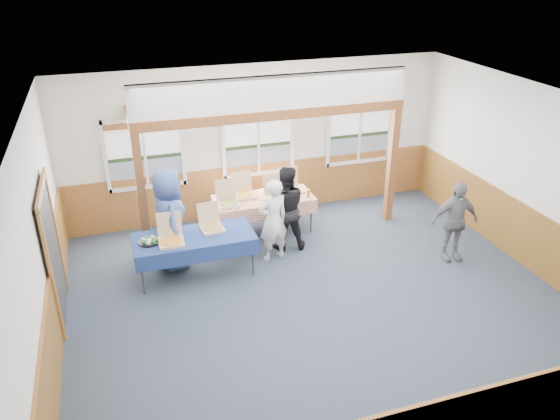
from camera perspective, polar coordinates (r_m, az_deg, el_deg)
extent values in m
plane|color=#283542|center=(9.13, 3.91, -9.22)|extent=(8.00, 8.00, 0.00)
plane|color=white|center=(7.75, 4.63, 10.55)|extent=(8.00, 8.00, 0.00)
plane|color=silver|center=(11.39, -2.36, 7.18)|extent=(8.00, 0.00, 8.00)
plane|color=silver|center=(5.75, 17.74, -14.80)|extent=(8.00, 0.00, 8.00)
plane|color=silver|center=(7.88, -23.95, -4.06)|extent=(0.00, 8.00, 8.00)
plane|color=silver|center=(10.40, 25.17, 2.83)|extent=(0.00, 8.00, 8.00)
cube|color=brown|center=(11.74, -2.23, 2.29)|extent=(7.98, 0.05, 1.10)
cube|color=brown|center=(8.41, -22.50, -10.28)|extent=(0.05, 6.98, 1.10)
cube|color=brown|center=(10.80, 24.04, -2.31)|extent=(0.05, 6.98, 1.10)
cube|color=#2F2F2F|center=(8.92, -22.69, -4.35)|extent=(0.06, 1.30, 2.10)
cube|color=white|center=(11.23, -13.58, 2.40)|extent=(1.52, 0.05, 0.08)
cube|color=white|center=(10.77, -14.34, 9.15)|extent=(1.52, 0.05, 0.08)
cube|color=white|center=(10.96, -17.80, 5.19)|extent=(0.08, 0.05, 1.46)
cube|color=white|center=(11.04, -10.13, 6.19)|extent=(0.08, 0.05, 1.46)
cube|color=white|center=(10.98, -13.95, 5.71)|extent=(0.05, 0.05, 1.30)
cube|color=slate|center=(11.15, -13.76, 3.89)|extent=(1.40, 0.02, 0.52)
cube|color=#1F361B|center=(11.05, -13.92, 5.33)|extent=(1.40, 0.02, 0.08)
cube|color=silver|center=(10.92, -14.14, 7.25)|extent=(1.40, 0.02, 0.70)
cube|color=brown|center=(10.78, -14.27, 8.62)|extent=(1.40, 0.07, 0.10)
cube|color=white|center=(11.58, -2.21, 3.86)|extent=(1.52, 0.05, 0.08)
cube|color=white|center=(11.13, -2.33, 10.46)|extent=(1.52, 0.05, 0.08)
cube|color=white|center=(11.17, -5.95, 6.69)|extent=(0.08, 0.05, 1.46)
cube|color=white|center=(11.55, 1.29, 7.46)|extent=(0.08, 0.05, 1.46)
cube|color=white|center=(11.34, -2.27, 7.09)|extent=(0.05, 0.05, 1.30)
cube|color=slate|center=(11.50, -2.29, 5.31)|extent=(1.40, 0.02, 0.52)
cube|color=#1F361B|center=(11.40, -2.32, 6.72)|extent=(1.40, 0.02, 0.08)
cube|color=silver|center=(11.28, -2.35, 8.59)|extent=(1.40, 0.02, 0.70)
cube|color=brown|center=(11.14, -2.30, 9.94)|extent=(1.40, 0.07, 0.10)
cube|color=white|center=(12.35, 8.14, 5.05)|extent=(1.52, 0.05, 0.08)
cube|color=white|center=(11.94, 8.56, 11.25)|extent=(1.52, 0.05, 0.08)
cube|color=white|center=(11.83, 5.08, 7.82)|extent=(0.08, 0.05, 1.46)
cube|color=white|center=(12.46, 11.44, 8.34)|extent=(0.08, 0.05, 1.46)
cube|color=white|center=(12.13, 8.34, 8.10)|extent=(0.05, 0.05, 1.30)
cube|color=slate|center=(12.28, 8.15, 6.42)|extent=(1.40, 0.02, 0.52)
cube|color=#1F361B|center=(12.19, 8.23, 7.74)|extent=(1.40, 0.02, 0.08)
cube|color=silver|center=(12.08, 8.35, 9.50)|extent=(1.40, 0.02, 0.70)
cube|color=brown|center=(11.95, 8.57, 10.76)|extent=(1.40, 0.07, 0.10)
cube|color=brown|center=(10.05, -14.24, 1.33)|extent=(0.15, 0.15, 2.40)
cube|color=brown|center=(11.40, 11.59, 4.54)|extent=(0.15, 0.15, 2.40)
cube|color=brown|center=(10.03, -0.55, 9.94)|extent=(5.15, 0.18, 0.18)
cylinder|color=#2F2F2F|center=(9.30, -14.19, -6.63)|extent=(0.04, 0.04, 0.73)
cylinder|color=#2F2F2F|center=(9.92, -14.56, -4.50)|extent=(0.04, 0.04, 0.73)
cylinder|color=#2F2F2F|center=(9.53, -2.87, -4.95)|extent=(0.04, 0.04, 0.73)
cylinder|color=#2F2F2F|center=(10.13, -3.94, -2.98)|extent=(0.04, 0.04, 0.73)
cube|color=#2F2F2F|center=(9.49, -8.98, -2.82)|extent=(2.17, 1.51, 0.03)
cube|color=navy|center=(9.48, -8.99, -2.72)|extent=(2.25, 1.59, 0.01)
cube|color=navy|center=(9.16, -8.45, -4.78)|extent=(1.92, 0.76, 0.28)
cube|color=navy|center=(9.94, -9.37, -2.27)|extent=(1.92, 0.76, 0.28)
cylinder|color=#2F2F2F|center=(10.49, -5.83, -1.97)|extent=(0.04, 0.04, 0.73)
cylinder|color=#2F2F2F|center=(11.08, -6.59, -0.43)|extent=(0.04, 0.04, 0.73)
cylinder|color=#2F2F2F|center=(10.94, 3.27, -0.64)|extent=(0.04, 0.04, 0.73)
cylinder|color=#2F2F2F|center=(11.51, 2.08, 0.77)|extent=(0.04, 0.04, 0.73)
cube|color=#2F2F2F|center=(10.81, -1.72, 1.22)|extent=(2.05, 1.51, 0.03)
cube|color=red|center=(10.81, -1.72, 1.31)|extent=(2.13, 1.59, 0.01)
cube|color=red|center=(10.50, -1.05, -0.32)|extent=(1.78, 0.83, 0.28)
cube|color=red|center=(11.24, -2.32, 1.49)|extent=(1.78, 0.83, 0.28)
cube|color=beige|center=(9.30, -11.27, -3.33)|extent=(0.44, 0.44, 0.05)
cylinder|color=gold|center=(9.28, -11.29, -3.17)|extent=(0.39, 0.39, 0.01)
cube|color=beige|center=(9.42, -11.50, -1.40)|extent=(0.42, 0.12, 0.41)
cube|color=beige|center=(9.62, -7.07, -1.96)|extent=(0.42, 0.42, 0.04)
cylinder|color=#DBC665|center=(9.61, -7.08, -1.81)|extent=(0.37, 0.37, 0.01)
cube|color=beige|center=(9.73, -7.53, -0.27)|extent=(0.39, 0.12, 0.38)
cube|color=beige|center=(10.51, -5.43, 0.61)|extent=(0.41, 0.41, 0.04)
cylinder|color=#B89339|center=(10.49, -5.44, 0.75)|extent=(0.36, 0.36, 0.01)
cube|color=beige|center=(10.63, -5.71, 2.18)|extent=(0.40, 0.11, 0.39)
cube|color=beige|center=(10.84, -3.72, 1.51)|extent=(0.41, 0.41, 0.04)
cylinder|color=gold|center=(10.83, -3.72, 1.65)|extent=(0.36, 0.36, 0.01)
cube|color=beige|center=(10.97, -4.03, 3.04)|extent=(0.40, 0.11, 0.39)
cube|color=beige|center=(10.76, -0.26, 1.35)|extent=(0.45, 0.45, 0.04)
cylinder|color=#B89339|center=(10.74, -0.26, 1.49)|extent=(0.39, 0.39, 0.01)
cube|color=beige|center=(10.86, -0.86, 2.77)|extent=(0.39, 0.17, 0.37)
cube|color=beige|center=(11.06, 1.37, 2.07)|extent=(0.42, 0.42, 0.04)
cylinder|color=#DBC665|center=(11.05, 1.37, 2.21)|extent=(0.36, 0.36, 0.01)
cube|color=beige|center=(11.18, 0.92, 3.56)|extent=(0.40, 0.11, 0.39)
cylinder|color=black|center=(9.41, -13.50, -3.24)|extent=(0.37, 0.37, 0.03)
cylinder|color=white|center=(9.40, -13.51, -3.11)|extent=(0.08, 0.08, 0.04)
sphere|color=#2C742D|center=(9.40, -12.91, -3.00)|extent=(0.08, 0.08, 0.08)
sphere|color=beige|center=(9.47, -13.19, -2.81)|extent=(0.08, 0.08, 0.08)
sphere|color=#2C742D|center=(9.48, -13.71, -2.83)|extent=(0.08, 0.08, 0.08)
sphere|color=beige|center=(9.43, -14.09, -3.04)|extent=(0.08, 0.08, 0.08)
sphere|color=#2C742D|center=(9.36, -14.04, -3.28)|extent=(0.08, 0.08, 0.08)
sphere|color=beige|center=(9.31, -13.59, -3.38)|extent=(0.08, 0.08, 0.08)
sphere|color=#2C742D|center=(9.33, -13.08, -3.26)|extent=(0.08, 0.08, 0.08)
cylinder|color=#A16F1A|center=(10.80, 2.98, 1.74)|extent=(0.07, 0.07, 0.15)
imported|color=white|center=(9.81, -0.72, -1.10)|extent=(0.64, 0.49, 1.58)
imported|color=black|center=(10.18, 0.53, 0.18)|extent=(0.89, 0.74, 1.66)
imported|color=#3E589B|center=(9.75, -11.47, -0.92)|extent=(0.64, 0.94, 1.86)
imported|color=slate|center=(10.33, 17.75, -1.15)|extent=(0.93, 0.47, 1.53)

